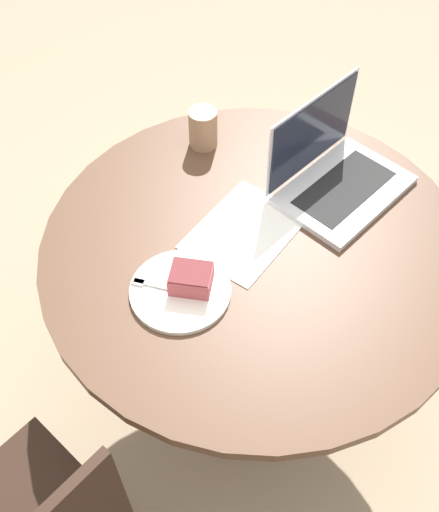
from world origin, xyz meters
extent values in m
plane|color=gray|center=(0.00, 0.00, 0.00)|extent=(12.00, 12.00, 0.00)
cylinder|color=#4C3323|center=(0.00, 0.00, 0.01)|extent=(0.43, 0.43, 0.02)
cylinder|color=#4C3323|center=(0.00, 0.00, 0.38)|extent=(0.10, 0.10, 0.72)
cylinder|color=#4C3323|center=(0.00, 0.00, 0.75)|extent=(1.05, 1.05, 0.03)
cube|color=black|center=(-0.64, 0.06, 0.21)|extent=(0.04, 0.04, 0.42)
cube|color=white|center=(0.00, 0.04, 0.77)|extent=(0.33, 0.29, 0.00)
cylinder|color=silver|center=(-0.23, -0.01, 0.77)|extent=(0.23, 0.23, 0.01)
cube|color=#B74C51|center=(-0.20, -0.02, 0.80)|extent=(0.12, 0.12, 0.05)
cube|color=maroon|center=(-0.20, -0.02, 0.83)|extent=(0.11, 0.11, 0.00)
cube|color=silver|center=(-0.25, 0.00, 0.78)|extent=(0.12, 0.14, 0.00)
cube|color=silver|center=(-0.29, 0.06, 0.78)|extent=(0.04, 0.04, 0.00)
cylinder|color=#997556|center=(0.10, 0.37, 0.82)|extent=(0.08, 0.08, 0.11)
cube|color=silver|center=(0.29, 0.00, 0.77)|extent=(0.37, 0.28, 0.02)
cube|color=black|center=(0.29, 0.00, 0.78)|extent=(0.29, 0.18, 0.00)
cube|color=silver|center=(0.27, 0.12, 0.89)|extent=(0.33, 0.06, 0.22)
cube|color=black|center=(0.27, 0.12, 0.89)|extent=(0.31, 0.06, 0.20)
camera|label=1|loc=(-0.62, -0.70, 1.87)|focal=42.00mm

